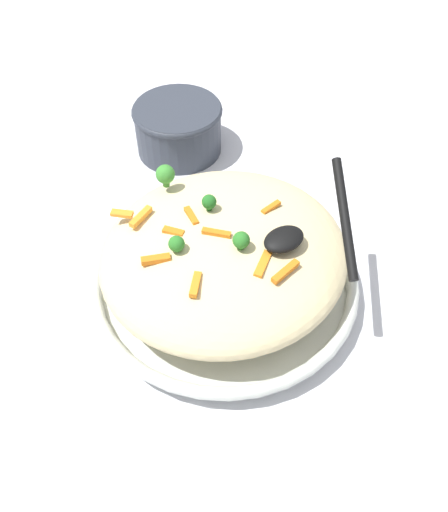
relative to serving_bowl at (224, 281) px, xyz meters
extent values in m
plane|color=silver|center=(0.00, 0.00, -0.02)|extent=(2.40, 2.40, 0.00)
cylinder|color=silver|center=(0.00, 0.00, -0.01)|extent=(0.35, 0.35, 0.02)
torus|color=silver|center=(0.00, 0.00, 0.01)|extent=(0.38, 0.38, 0.02)
torus|color=black|center=(0.00, 0.00, 0.01)|extent=(0.37, 0.37, 0.00)
ellipsoid|color=beige|center=(0.00, 0.00, 0.06)|extent=(0.34, 0.32, 0.09)
cube|color=orange|center=(-0.08, 0.00, 0.10)|extent=(0.03, 0.01, 0.01)
cube|color=orange|center=(0.10, -0.01, 0.10)|extent=(0.04, 0.02, 0.01)
cube|color=orange|center=(0.02, -0.05, 0.10)|extent=(0.01, 0.03, 0.01)
cube|color=orange|center=(0.05, -0.04, 0.10)|extent=(0.02, 0.03, 0.01)
cube|color=orange|center=(0.01, 0.00, 0.11)|extent=(0.03, 0.03, 0.01)
cube|color=orange|center=(-0.01, 0.07, 0.10)|extent=(0.04, 0.03, 0.01)
cube|color=orange|center=(-0.02, 0.10, 0.10)|extent=(0.04, 0.02, 0.01)
cube|color=orange|center=(0.08, 0.05, 0.10)|extent=(0.03, 0.03, 0.01)
cube|color=orange|center=(-0.05, 0.05, 0.10)|extent=(0.02, 0.03, 0.01)
cube|color=orange|center=(0.09, -0.11, 0.10)|extent=(0.03, 0.03, 0.01)
cube|color=orange|center=(0.07, -0.09, 0.10)|extent=(0.04, 0.02, 0.01)
cylinder|color=#296820|center=(0.07, -0.01, 0.10)|extent=(0.01, 0.01, 0.01)
sphere|color=#2D7A28|center=(0.07, -0.01, 0.11)|extent=(0.02, 0.02, 0.02)
cylinder|color=#377928|center=(0.01, -0.13, 0.10)|extent=(0.01, 0.01, 0.01)
sphere|color=#3D8E33|center=(0.01, -0.13, 0.12)|extent=(0.03, 0.03, 0.03)
cylinder|color=#205B1C|center=(-0.01, -0.04, 0.11)|extent=(0.01, 0.01, 0.01)
sphere|color=#236B23|center=(-0.01, -0.04, 0.12)|extent=(0.02, 0.02, 0.02)
cylinder|color=#296820|center=(0.00, 0.04, 0.11)|extent=(0.01, 0.01, 0.01)
sphere|color=#2D7A28|center=(0.00, 0.04, 0.12)|extent=(0.02, 0.02, 0.02)
ellipsoid|color=black|center=(-0.05, 0.06, 0.11)|extent=(0.06, 0.04, 0.02)
cylinder|color=black|center=(-0.11, 0.10, 0.14)|extent=(0.09, 0.13, 0.08)
cylinder|color=#333842|center=(-0.13, -0.32, 0.02)|extent=(0.15, 0.15, 0.09)
torus|color=#333842|center=(-0.13, -0.32, 0.06)|extent=(0.16, 0.16, 0.01)
camera|label=1|loc=(0.28, 0.40, 0.61)|focal=38.17mm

